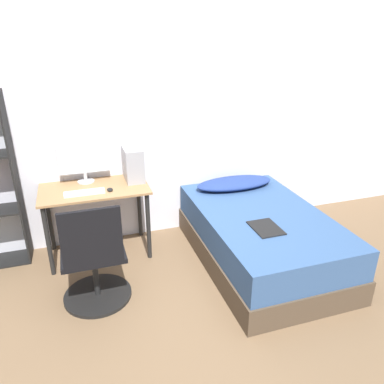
{
  "coord_description": "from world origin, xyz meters",
  "views": [
    {
      "loc": [
        -0.68,
        -2.31,
        2.16
      ],
      "look_at": [
        0.34,
        0.82,
        0.75
      ],
      "focal_mm": 35.0,
      "sensor_mm": 36.0,
      "label": 1
    }
  ],
  "objects": [
    {
      "name": "ground_plane",
      "position": [
        0.0,
        0.0,
        0.0
      ],
      "size": [
        14.0,
        14.0,
        0.0
      ],
      "primitive_type": "plane",
      "color": "brown"
    },
    {
      "name": "wall_back",
      "position": [
        0.0,
        1.54,
        1.25
      ],
      "size": [
        8.0,
        0.05,
        2.5
      ],
      "color": "silver",
      "rests_on": "ground_plane"
    },
    {
      "name": "desk",
      "position": [
        -0.55,
        1.22,
        0.63
      ],
      "size": [
        1.05,
        0.59,
        0.75
      ],
      "color": "#997047",
      "rests_on": "ground_plane"
    },
    {
      "name": "office_chair",
      "position": [
        -0.64,
        0.44,
        0.37
      ],
      "size": [
        0.59,
        0.59,
        0.96
      ],
      "color": "black",
      "rests_on": "ground_plane"
    },
    {
      "name": "bed",
      "position": [
        0.98,
        0.58,
        0.27
      ],
      "size": [
        1.17,
        1.87,
        0.54
      ],
      "color": "#4C3D2D",
      "rests_on": "ground_plane"
    },
    {
      "name": "pillow",
      "position": [
        0.98,
        1.26,
        0.59
      ],
      "size": [
        0.89,
        0.36,
        0.11
      ],
      "color": "navy",
      "rests_on": "bed"
    },
    {
      "name": "magazine",
      "position": [
        0.86,
        0.29,
        0.54
      ],
      "size": [
        0.24,
        0.32,
        0.01
      ],
      "color": "black",
      "rests_on": "bed"
    },
    {
      "name": "monitor",
      "position": [
        -0.61,
        1.42,
        0.98
      ],
      "size": [
        0.51,
        0.17,
        0.42
      ],
      "color": "#B7B7BC",
      "rests_on": "desk"
    },
    {
      "name": "keyboard",
      "position": [
        -0.64,
        1.11,
        0.76
      ],
      "size": [
        0.38,
        0.12,
        0.02
      ],
      "color": "silver",
      "rests_on": "desk"
    },
    {
      "name": "pc_tower",
      "position": [
        -0.13,
        1.33,
        0.92
      ],
      "size": [
        0.18,
        0.33,
        0.34
      ],
      "color": "#99999E",
      "rests_on": "desk"
    },
    {
      "name": "mouse",
      "position": [
        -0.41,
        1.11,
        0.76
      ],
      "size": [
        0.06,
        0.09,
        0.02
      ],
      "color": "black",
      "rests_on": "desk"
    }
  ]
}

